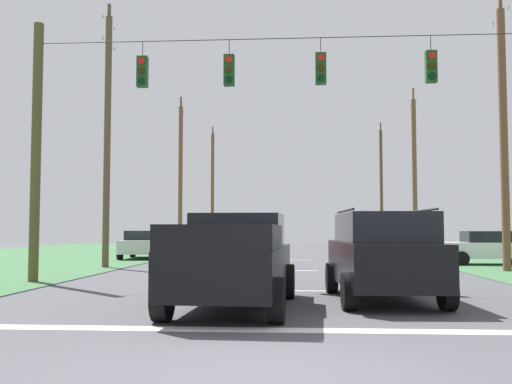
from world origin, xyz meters
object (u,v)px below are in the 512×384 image
(distant_car_far_parked, at_px, (143,244))
(distant_car_crossing_white, at_px, (488,247))
(utility_pole_far_right, at_px, (415,173))
(utility_pole_far_left, at_px, (107,134))
(utility_pole_distant_right, at_px, (180,177))
(pickup_truck, at_px, (235,261))
(utility_pole_distant_left, at_px, (212,186))
(distant_car_oncoming, at_px, (220,247))
(utility_pole_near_left, at_px, (381,186))
(suv_black, at_px, (382,254))
(utility_pole_mid_right, at_px, (504,135))
(overhead_signal_span, at_px, (282,134))

(distant_car_far_parked, bearing_deg, distant_car_crossing_white, -14.28)
(utility_pole_far_right, bearing_deg, utility_pole_far_left, -136.45)
(utility_pole_distant_right, bearing_deg, pickup_truck, -76.57)
(pickup_truck, relative_size, utility_pole_distant_left, 0.48)
(distant_car_oncoming, height_order, utility_pole_far_right, utility_pole_far_right)
(distant_car_crossing_white, relative_size, utility_pole_near_left, 0.37)
(distant_car_oncoming, xyz_separation_m, utility_pole_far_right, (11.40, 11.48, 4.47))
(distant_car_far_parked, bearing_deg, utility_pole_far_right, 25.46)
(distant_car_crossing_white, xyz_separation_m, distant_car_oncoming, (-12.20, 0.47, 0.00))
(suv_black, distance_m, utility_pole_far_left, 15.15)
(pickup_truck, height_order, distant_car_far_parked, pickup_truck)
(utility_pole_distant_right, distance_m, utility_pole_distant_left, 15.58)
(distant_car_far_parked, bearing_deg, distant_car_oncoming, -39.21)
(utility_pole_mid_right, bearing_deg, distant_car_oncoming, 157.83)
(overhead_signal_span, relative_size, distant_car_oncoming, 3.57)
(overhead_signal_span, height_order, utility_pole_far_left, utility_pole_far_left)
(overhead_signal_span, xyz_separation_m, utility_pole_mid_right, (8.40, 5.49, 0.79))
(distant_car_far_parked, height_order, utility_pole_near_left, utility_pole_near_left)
(pickup_truck, bearing_deg, utility_pole_mid_right, 49.34)
(distant_car_oncoming, xyz_separation_m, utility_pole_near_left, (11.64, 27.88, 4.85))
(suv_black, bearing_deg, utility_pole_far_right, 76.95)
(suv_black, bearing_deg, distant_car_oncoming, 111.25)
(pickup_truck, bearing_deg, suv_black, 23.39)
(suv_black, xyz_separation_m, utility_pole_far_left, (-9.85, 10.57, 4.57))
(pickup_truck, xyz_separation_m, suv_black, (3.21, 1.39, 0.09))
(utility_pole_near_left, bearing_deg, pickup_truck, -102.20)
(utility_pole_distant_left, bearing_deg, suv_black, -76.82)
(utility_pole_far_right, xyz_separation_m, utility_pole_near_left, (0.24, 16.40, 0.38))
(distant_car_far_parked, xyz_separation_m, utility_pole_distant_left, (0.44, 23.60, 4.85))
(suv_black, xyz_separation_m, utility_pole_near_left, (6.16, 41.96, 4.58))
(overhead_signal_span, height_order, utility_pole_distant_left, utility_pole_distant_left)
(utility_pole_distant_right, xyz_separation_m, utility_pole_distant_left, (0.01, 15.57, 0.47))
(utility_pole_mid_right, xyz_separation_m, utility_pole_far_right, (-0.12, 16.18, 0.03))
(utility_pole_far_left, relative_size, utility_pole_distant_left, 0.99)
(utility_pole_far_left, distance_m, utility_pole_distant_right, 15.37)
(utility_pole_far_left, bearing_deg, utility_pole_far_right, 43.55)
(pickup_truck, xyz_separation_m, utility_pole_far_left, (-6.64, 11.96, 4.66))
(distant_car_oncoming, bearing_deg, utility_pole_distant_right, 109.77)
(utility_pole_far_right, xyz_separation_m, utility_pole_distant_left, (-15.65, 15.94, 0.38))
(distant_car_oncoming, bearing_deg, distant_car_crossing_white, -2.23)
(suv_black, distance_m, distant_car_far_parked, 20.59)
(distant_car_oncoming, distance_m, utility_pole_mid_right, 13.21)
(pickup_truck, height_order, utility_pole_far_left, utility_pole_far_left)
(utility_pole_mid_right, relative_size, utility_pole_distant_left, 0.96)
(pickup_truck, relative_size, distant_car_far_parked, 1.26)
(distant_car_oncoming, bearing_deg, suv_black, -68.75)
(overhead_signal_span, height_order, distant_car_far_parked, overhead_signal_span)
(distant_car_far_parked, distance_m, utility_pole_near_left, 29.47)
(overhead_signal_span, bearing_deg, utility_pole_far_right, 69.10)
(utility_pole_distant_right, bearing_deg, distant_car_oncoming, -70.23)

